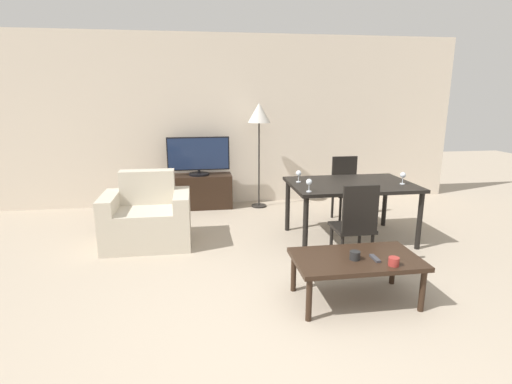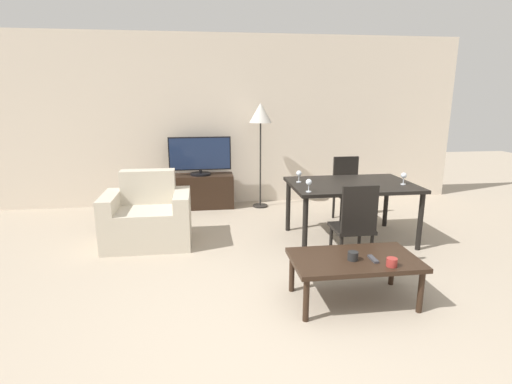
{
  "view_description": "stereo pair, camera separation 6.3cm",
  "coord_description": "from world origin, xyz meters",
  "px_view_note": "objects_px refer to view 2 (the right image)",
  "views": [
    {
      "loc": [
        -0.63,
        -2.57,
        1.78
      ],
      "look_at": [
        0.06,
        1.96,
        0.65
      ],
      "focal_mm": 28.0,
      "sensor_mm": 36.0,
      "label": 1
    },
    {
      "loc": [
        -0.56,
        -2.58,
        1.78
      ],
      "look_at": [
        0.06,
        1.96,
        0.65
      ],
      "focal_mm": 28.0,
      "sensor_mm": 36.0,
      "label": 2
    }
  ],
  "objects_px": {
    "cup_white_near": "(392,262)",
    "cup_colored_far": "(353,256)",
    "coffee_table": "(354,262)",
    "remote_primary": "(373,259)",
    "tv_stand": "(201,191)",
    "wine_glass_left": "(299,174)",
    "wine_glass_center": "(309,183)",
    "tv": "(200,156)",
    "floor_lamp": "(261,117)",
    "armchair": "(148,218)",
    "wine_glass_right": "(404,176)",
    "dining_chair_near": "(355,223)",
    "dining_table": "(351,189)",
    "dining_chair_far": "(347,186)"
  },
  "relations": [
    {
      "from": "cup_white_near",
      "to": "cup_colored_far",
      "type": "bearing_deg",
      "value": 148.53
    },
    {
      "from": "coffee_table",
      "to": "remote_primary",
      "type": "bearing_deg",
      "value": -27.59
    },
    {
      "from": "tv_stand",
      "to": "cup_colored_far",
      "type": "height_order",
      "value": "tv_stand"
    },
    {
      "from": "wine_glass_left",
      "to": "wine_glass_center",
      "type": "relative_size",
      "value": 1.0
    },
    {
      "from": "tv",
      "to": "floor_lamp",
      "type": "xyz_separation_m",
      "value": [
        0.95,
        -0.09,
        0.6
      ]
    },
    {
      "from": "armchair",
      "to": "tv_stand",
      "type": "bearing_deg",
      "value": 67.14
    },
    {
      "from": "cup_white_near",
      "to": "tv_stand",
      "type": "bearing_deg",
      "value": 114.15
    },
    {
      "from": "floor_lamp",
      "to": "wine_glass_center",
      "type": "bearing_deg",
      "value": -83.14
    },
    {
      "from": "cup_colored_far",
      "to": "wine_glass_right",
      "type": "relative_size",
      "value": 0.61
    },
    {
      "from": "dining_chair_near",
      "to": "wine_glass_right",
      "type": "distance_m",
      "value": 1.12
    },
    {
      "from": "wine_glass_left",
      "to": "cup_white_near",
      "type": "bearing_deg",
      "value": -79.58
    },
    {
      "from": "tv",
      "to": "wine_glass_center",
      "type": "bearing_deg",
      "value": -60.44
    },
    {
      "from": "tv",
      "to": "dining_table",
      "type": "distance_m",
      "value": 2.52
    },
    {
      "from": "coffee_table",
      "to": "wine_glass_center",
      "type": "distance_m",
      "value": 1.21
    },
    {
      "from": "wine_glass_center",
      "to": "wine_glass_right",
      "type": "height_order",
      "value": "same"
    },
    {
      "from": "dining_table",
      "to": "dining_chair_near",
      "type": "distance_m",
      "value": 0.87
    },
    {
      "from": "tv_stand",
      "to": "wine_glass_right",
      "type": "xyz_separation_m",
      "value": [
        2.41,
        -1.89,
        0.56
      ]
    },
    {
      "from": "armchair",
      "to": "remote_primary",
      "type": "xyz_separation_m",
      "value": [
        2.08,
        -1.76,
        0.1
      ]
    },
    {
      "from": "tv_stand",
      "to": "remote_primary",
      "type": "height_order",
      "value": "tv_stand"
    },
    {
      "from": "wine_glass_center",
      "to": "wine_glass_left",
      "type": "bearing_deg",
      "value": 88.69
    },
    {
      "from": "coffee_table",
      "to": "dining_table",
      "type": "bearing_deg",
      "value": 70.61
    },
    {
      "from": "dining_table",
      "to": "wine_glass_center",
      "type": "height_order",
      "value": "wine_glass_center"
    },
    {
      "from": "coffee_table",
      "to": "dining_chair_near",
      "type": "relative_size",
      "value": 1.2
    },
    {
      "from": "armchair",
      "to": "cup_white_near",
      "type": "bearing_deg",
      "value": -41.07
    },
    {
      "from": "tv_stand",
      "to": "floor_lamp",
      "type": "xyz_separation_m",
      "value": [
        0.95,
        -0.09,
        1.17
      ]
    },
    {
      "from": "floor_lamp",
      "to": "cup_colored_far",
      "type": "distance_m",
      "value": 3.34
    },
    {
      "from": "dining_chair_near",
      "to": "wine_glass_right",
      "type": "height_order",
      "value": "dining_chair_near"
    },
    {
      "from": "dining_chair_near",
      "to": "remote_primary",
      "type": "relative_size",
      "value": 6.04
    },
    {
      "from": "cup_white_near",
      "to": "armchair",
      "type": "bearing_deg",
      "value": 138.93
    },
    {
      "from": "coffee_table",
      "to": "wine_glass_right",
      "type": "xyz_separation_m",
      "value": [
        1.11,
        1.33,
        0.46
      ]
    },
    {
      "from": "wine_glass_right",
      "to": "tv",
      "type": "bearing_deg",
      "value": 141.92
    },
    {
      "from": "wine_glass_left",
      "to": "armchair",
      "type": "bearing_deg",
      "value": 177.9
    },
    {
      "from": "dining_chair_far",
      "to": "wine_glass_right",
      "type": "relative_size",
      "value": 6.21
    },
    {
      "from": "wine_glass_center",
      "to": "armchair",
      "type": "bearing_deg",
      "value": 162.7
    },
    {
      "from": "armchair",
      "to": "tv",
      "type": "distance_m",
      "value": 1.73
    },
    {
      "from": "armchair",
      "to": "wine_glass_right",
      "type": "bearing_deg",
      "value": -6.78
    },
    {
      "from": "tv",
      "to": "coffee_table",
      "type": "xyz_separation_m",
      "value": [
        1.3,
        -3.21,
        -0.47
      ]
    },
    {
      "from": "armchair",
      "to": "dining_chair_near",
      "type": "height_order",
      "value": "dining_chair_near"
    },
    {
      "from": "dining_chair_near",
      "to": "cup_colored_far",
      "type": "height_order",
      "value": "dining_chair_near"
    },
    {
      "from": "wine_glass_left",
      "to": "wine_glass_center",
      "type": "xyz_separation_m",
      "value": [
        -0.01,
        -0.5,
        0.0
      ]
    },
    {
      "from": "dining_table",
      "to": "dining_chair_far",
      "type": "distance_m",
      "value": 0.87
    },
    {
      "from": "dining_chair_far",
      "to": "floor_lamp",
      "type": "distance_m",
      "value": 1.69
    },
    {
      "from": "dining_table",
      "to": "dining_chair_far",
      "type": "relative_size",
      "value": 1.64
    },
    {
      "from": "dining_table",
      "to": "cup_white_near",
      "type": "distance_m",
      "value": 1.73
    },
    {
      "from": "armchair",
      "to": "tv_stand",
      "type": "height_order",
      "value": "armchair"
    },
    {
      "from": "tv_stand",
      "to": "floor_lamp",
      "type": "height_order",
      "value": "floor_lamp"
    },
    {
      "from": "floor_lamp",
      "to": "cup_colored_far",
      "type": "xyz_separation_m",
      "value": [
        0.32,
        -3.17,
        -0.98
      ]
    },
    {
      "from": "dining_chair_far",
      "to": "cup_white_near",
      "type": "xyz_separation_m",
      "value": [
        -0.55,
        -2.51,
        -0.05
      ]
    },
    {
      "from": "wine_glass_right",
      "to": "dining_chair_far",
      "type": "bearing_deg",
      "value": 108.5
    },
    {
      "from": "coffee_table",
      "to": "wine_glass_center",
      "type": "relative_size",
      "value": 7.44
    }
  ]
}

